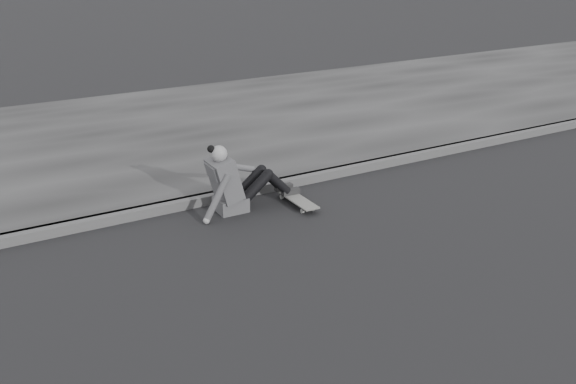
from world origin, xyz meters
TOP-DOWN VIEW (x-y plane):
  - ground at (0.00, 0.00)m, footprint 80.00×80.00m
  - curb at (0.00, 2.58)m, footprint 24.00×0.16m
  - sidewalk at (0.00, 5.60)m, footprint 24.00×6.00m
  - skateboard at (-1.98, 1.97)m, footprint 0.20×0.78m
  - seated_woman at (-2.71, 2.22)m, footprint 1.38×0.46m

SIDE VIEW (x-z plane):
  - ground at x=0.00m, z-range 0.00..0.00m
  - curb at x=0.00m, z-range 0.00..0.12m
  - sidewalk at x=0.00m, z-range 0.00..0.12m
  - skateboard at x=-1.98m, z-range 0.03..0.12m
  - seated_woman at x=-2.71m, z-range -0.08..0.80m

